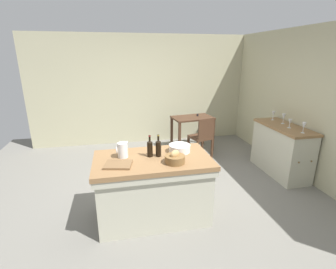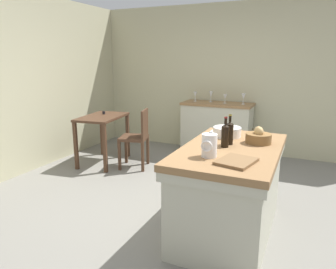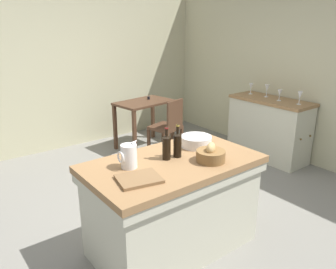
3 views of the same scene
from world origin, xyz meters
TOP-DOWN VIEW (x-y plane):
  - ground_plane at (0.00, 0.00)m, footprint 6.76×6.76m
  - wall_back at (0.00, 2.60)m, footprint 5.32×0.12m
  - wall_right at (2.60, 0.00)m, footprint 0.12×5.20m
  - island_table at (-0.25, -0.61)m, footprint 1.49×0.86m
  - side_cabinet at (2.26, 0.22)m, footprint 0.52×1.23m
  - writing_desk at (1.03, 1.76)m, footprint 0.97×0.67m
  - wooden_chair at (1.05, 1.14)m, footprint 0.49×0.49m
  - pitcher at (-0.62, -0.51)m, footprint 0.17×0.13m
  - wash_bowl at (0.14, -0.47)m, footprint 0.29×0.29m
  - bread_basket at (-0.01, -0.82)m, footprint 0.25×0.25m
  - cutting_board at (-0.68, -0.75)m, footprint 0.36×0.32m
  - wine_bottle_dark at (-0.17, -0.57)m, footprint 0.07×0.07m
  - wine_bottle_amber at (-0.27, -0.55)m, footprint 0.07×0.07m
  - wine_glass_far_left at (2.27, -0.22)m, footprint 0.07×0.07m
  - wine_glass_left at (2.25, 0.09)m, footprint 0.07×0.07m
  - wine_glass_middle at (2.32, 0.36)m, footprint 0.07×0.07m
  - wine_glass_right at (2.30, 0.64)m, footprint 0.07×0.07m

SIDE VIEW (x-z plane):
  - ground_plane at x=0.00m, z-range 0.00..0.00m
  - side_cabinet at x=2.26m, z-range 0.00..0.92m
  - island_table at x=-0.25m, z-range 0.04..0.90m
  - wooden_chair at x=1.05m, z-range 0.04..0.96m
  - writing_desk at x=1.03m, z-range 0.23..1.06m
  - cutting_board at x=-0.68m, z-range 0.87..0.89m
  - wash_bowl at x=0.14m, z-range 0.87..0.96m
  - bread_basket at x=-0.01m, z-range 0.84..1.01m
  - pitcher at x=-0.62m, z-range 0.85..1.08m
  - wine_bottle_amber at x=-0.27m, z-range 0.84..1.12m
  - wine_bottle_dark at x=-0.17m, z-range 0.84..1.13m
  - wine_glass_left at x=2.25m, z-range 0.95..1.10m
  - wine_glass_right at x=2.30m, z-range 0.95..1.12m
  - wine_glass_far_left at x=2.27m, z-range 0.95..1.13m
  - wine_glass_middle at x=2.32m, z-range 0.95..1.14m
  - wall_back at x=0.00m, z-range 0.00..2.60m
  - wall_right at x=2.60m, z-range 0.00..2.60m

